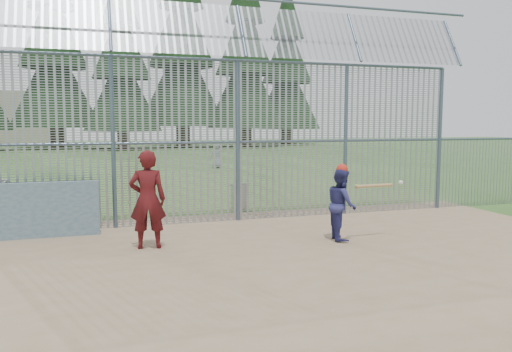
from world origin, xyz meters
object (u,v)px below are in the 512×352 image
object	(u,v)px
onlooker	(148,199)
trash_can	(240,197)
dugout_wall	(38,210)
batter	(341,204)

from	to	relation	value
onlooker	trash_can	bearing A→B (deg)	-121.33
dugout_wall	onlooker	bearing A→B (deg)	-36.23
dugout_wall	trash_can	xyz separation A→B (m)	(5.07, 2.09, -0.24)
batter	trash_can	size ratio (longest dim) A/B	1.84
dugout_wall	trash_can	bearing A→B (deg)	22.38
batter	onlooker	distance (m)	4.00
dugout_wall	onlooker	distance (m)	2.70
trash_can	dugout_wall	bearing A→B (deg)	-157.62
dugout_wall	batter	xyz separation A→B (m)	(6.11, -2.08, 0.15)
batter	trash_can	bearing A→B (deg)	26.59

